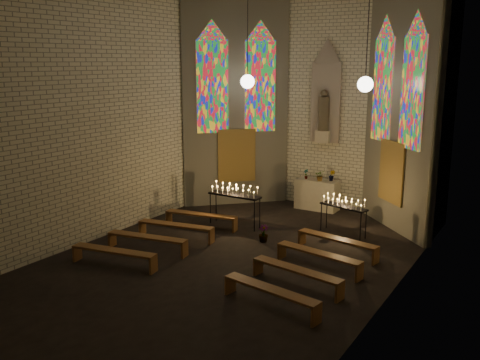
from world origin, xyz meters
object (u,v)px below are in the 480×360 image
votive_stand_left (235,192)px  votive_stand_right (344,204)px  altar (317,195)px  aisle_flower_pot (263,233)px

votive_stand_left → votive_stand_right: votive_stand_left is taller
altar → aisle_flower_pot: (0.07, -3.81, -0.26)m
altar → votive_stand_left: votive_stand_left is taller
altar → votive_stand_left: bearing=-114.5°
aisle_flower_pot → votive_stand_left: 1.83m
votive_stand_left → aisle_flower_pot: bearing=-29.5°
altar → aisle_flower_pot: size_ratio=2.96×
votive_stand_right → votive_stand_left: bearing=-149.3°
votive_stand_left → votive_stand_right: 3.19m
altar → aisle_flower_pot: 3.82m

